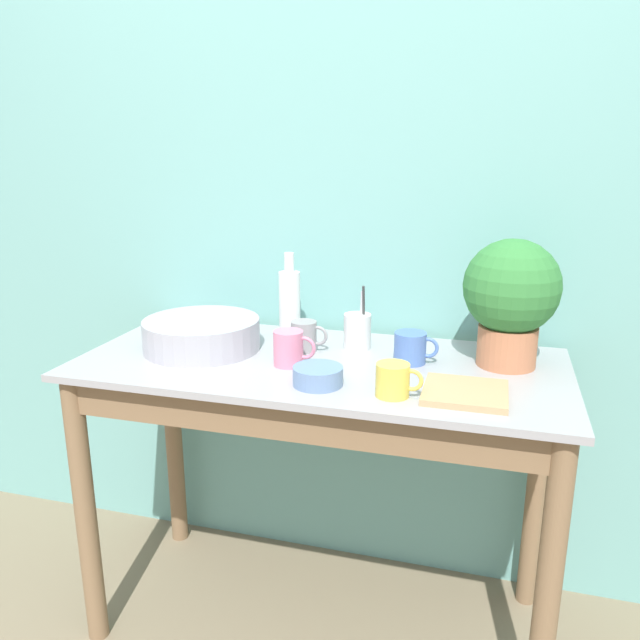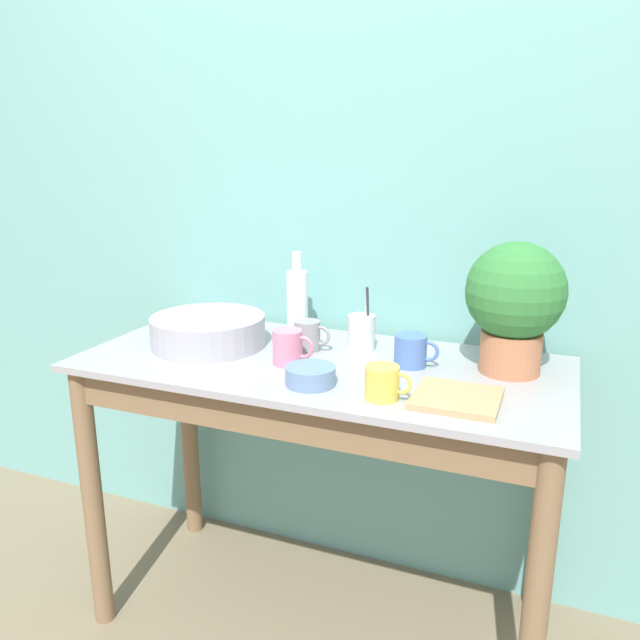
{
  "view_description": "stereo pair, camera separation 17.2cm",
  "coord_description": "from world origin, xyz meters",
  "px_view_note": "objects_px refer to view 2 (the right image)",
  "views": [
    {
      "loc": [
        0.45,
        -1.29,
        1.44
      ],
      "look_at": [
        0.0,
        0.31,
        0.98
      ],
      "focal_mm": 35.0,
      "sensor_mm": 36.0,
      "label": 1
    },
    {
      "loc": [
        0.62,
        -1.23,
        1.44
      ],
      "look_at": [
        0.0,
        0.31,
        0.98
      ],
      "focal_mm": 35.0,
      "sensor_mm": 36.0,
      "label": 2
    }
  ],
  "objects_px": {
    "mug_yellow": "(383,383)",
    "mug_blue": "(411,351)",
    "potted_plant": "(515,300)",
    "bottle_tall": "(297,302)",
    "bowl_small_blue": "(310,376)",
    "utensil_cup": "(362,332)",
    "mug_grey": "(308,335)",
    "mug_pink": "(288,347)",
    "tray_board": "(457,398)",
    "bowl_wash_large": "(208,331)"
  },
  "relations": [
    {
      "from": "mug_yellow",
      "to": "mug_blue",
      "type": "height_order",
      "value": "mug_blue"
    },
    {
      "from": "potted_plant",
      "to": "bottle_tall",
      "type": "xyz_separation_m",
      "value": [
        -0.65,
        0.08,
        -0.08
      ]
    },
    {
      "from": "bowl_small_blue",
      "to": "utensil_cup",
      "type": "xyz_separation_m",
      "value": [
        0.03,
        0.32,
        0.03
      ]
    },
    {
      "from": "potted_plant",
      "to": "utensil_cup",
      "type": "distance_m",
      "value": 0.45
    },
    {
      "from": "mug_grey",
      "to": "utensil_cup",
      "type": "height_order",
      "value": "utensil_cup"
    },
    {
      "from": "mug_pink",
      "to": "tray_board",
      "type": "xyz_separation_m",
      "value": [
        0.48,
        -0.09,
        -0.04
      ]
    },
    {
      "from": "bowl_wash_large",
      "to": "utensil_cup",
      "type": "height_order",
      "value": "utensil_cup"
    },
    {
      "from": "mug_pink",
      "to": "tray_board",
      "type": "height_order",
      "value": "mug_pink"
    },
    {
      "from": "potted_plant",
      "to": "tray_board",
      "type": "bearing_deg",
      "value": -110.25
    },
    {
      "from": "mug_blue",
      "to": "mug_pink",
      "type": "relative_size",
      "value": 1.03
    },
    {
      "from": "mug_pink",
      "to": "potted_plant",
      "type": "bearing_deg",
      "value": 15.8
    },
    {
      "from": "potted_plant",
      "to": "utensil_cup",
      "type": "xyz_separation_m",
      "value": [
        -0.43,
        0.04,
        -0.14
      ]
    },
    {
      "from": "bowl_small_blue",
      "to": "utensil_cup",
      "type": "height_order",
      "value": "utensil_cup"
    },
    {
      "from": "potted_plant",
      "to": "mug_yellow",
      "type": "height_order",
      "value": "potted_plant"
    },
    {
      "from": "mug_blue",
      "to": "mug_pink",
      "type": "xyz_separation_m",
      "value": [
        -0.32,
        -0.11,
        0.01
      ]
    },
    {
      "from": "bottle_tall",
      "to": "bowl_small_blue",
      "type": "distance_m",
      "value": 0.42
    },
    {
      "from": "mug_grey",
      "to": "mug_pink",
      "type": "relative_size",
      "value": 0.93
    },
    {
      "from": "mug_yellow",
      "to": "utensil_cup",
      "type": "relative_size",
      "value": 0.6
    },
    {
      "from": "mug_yellow",
      "to": "mug_blue",
      "type": "bearing_deg",
      "value": 88.49
    },
    {
      "from": "mug_pink",
      "to": "mug_blue",
      "type": "bearing_deg",
      "value": 19.18
    },
    {
      "from": "bowl_wash_large",
      "to": "tray_board",
      "type": "distance_m",
      "value": 0.79
    },
    {
      "from": "bowl_wash_large",
      "to": "mug_grey",
      "type": "distance_m",
      "value": 0.31
    },
    {
      "from": "mug_pink",
      "to": "bowl_small_blue",
      "type": "bearing_deg",
      "value": -46.15
    },
    {
      "from": "utensil_cup",
      "to": "tray_board",
      "type": "relative_size",
      "value": 0.96
    },
    {
      "from": "mug_grey",
      "to": "utensil_cup",
      "type": "relative_size",
      "value": 0.58
    },
    {
      "from": "utensil_cup",
      "to": "mug_blue",
      "type": "bearing_deg",
      "value": -26.8
    },
    {
      "from": "mug_blue",
      "to": "bowl_small_blue",
      "type": "height_order",
      "value": "mug_blue"
    },
    {
      "from": "mug_blue",
      "to": "utensil_cup",
      "type": "relative_size",
      "value": 0.64
    },
    {
      "from": "bowl_small_blue",
      "to": "bottle_tall",
      "type": "bearing_deg",
      "value": 118.34
    },
    {
      "from": "potted_plant",
      "to": "mug_grey",
      "type": "relative_size",
      "value": 3.14
    },
    {
      "from": "mug_pink",
      "to": "mug_grey",
      "type": "bearing_deg",
      "value": 89.0
    },
    {
      "from": "bowl_wash_large",
      "to": "bottle_tall",
      "type": "relative_size",
      "value": 1.26
    },
    {
      "from": "mug_pink",
      "to": "bowl_small_blue",
      "type": "xyz_separation_m",
      "value": [
        0.12,
        -0.12,
        -0.03
      ]
    },
    {
      "from": "potted_plant",
      "to": "bottle_tall",
      "type": "bearing_deg",
      "value": 173.18
    },
    {
      "from": "mug_blue",
      "to": "bowl_small_blue",
      "type": "relative_size",
      "value": 0.97
    },
    {
      "from": "potted_plant",
      "to": "bowl_wash_large",
      "type": "height_order",
      "value": "potted_plant"
    },
    {
      "from": "bowl_wash_large",
      "to": "mug_grey",
      "type": "xyz_separation_m",
      "value": [
        0.3,
        0.07,
        -0.0
      ]
    },
    {
      "from": "mug_grey",
      "to": "utensil_cup",
      "type": "distance_m",
      "value": 0.16
    },
    {
      "from": "bowl_wash_large",
      "to": "utensil_cup",
      "type": "distance_m",
      "value": 0.46
    },
    {
      "from": "bowl_small_blue",
      "to": "mug_grey",
      "type": "bearing_deg",
      "value": 114.0
    },
    {
      "from": "mug_pink",
      "to": "tray_board",
      "type": "relative_size",
      "value": 0.6
    },
    {
      "from": "potted_plant",
      "to": "mug_yellow",
      "type": "distance_m",
      "value": 0.43
    },
    {
      "from": "mug_blue",
      "to": "potted_plant",
      "type": "bearing_deg",
      "value": 11.42
    },
    {
      "from": "bowl_wash_large",
      "to": "utensil_cup",
      "type": "xyz_separation_m",
      "value": [
        0.44,
        0.13,
        0.01
      ]
    },
    {
      "from": "bottle_tall",
      "to": "mug_yellow",
      "type": "xyz_separation_m",
      "value": [
        0.39,
        -0.38,
        -0.07
      ]
    },
    {
      "from": "mug_yellow",
      "to": "mug_blue",
      "type": "xyz_separation_m",
      "value": [
        0.01,
        0.25,
        0.0
      ]
    },
    {
      "from": "bottle_tall",
      "to": "mug_grey",
      "type": "relative_size",
      "value": 2.44
    },
    {
      "from": "mug_yellow",
      "to": "mug_grey",
      "type": "bearing_deg",
      "value": 138.18
    },
    {
      "from": "bowl_small_blue",
      "to": "mug_pink",
      "type": "bearing_deg",
      "value": 133.85
    },
    {
      "from": "potted_plant",
      "to": "mug_grey",
      "type": "distance_m",
      "value": 0.59
    }
  ]
}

